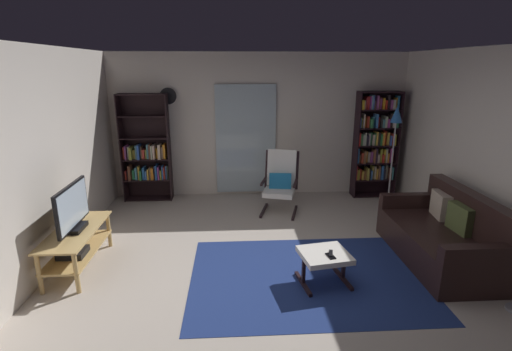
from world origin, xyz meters
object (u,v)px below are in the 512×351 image
object	(u,v)px
bookshelf_near_tv	(147,154)
leather_sofa	(444,237)
bookshelf_near_sofa	(375,142)
ottoman	(324,258)
floor_lamp_by_shelf	(396,126)
lounge_armchair	(280,180)
tv_remote	(331,253)
cell_phone	(331,256)
wall_clock	(168,96)
television	(73,209)
tv_stand	(76,244)

from	to	relation	value
bookshelf_near_tv	leather_sofa	bearing A→B (deg)	-31.37
bookshelf_near_sofa	leather_sofa	xyz separation A→B (m)	(0.02, -2.49, -0.72)
ottoman	floor_lamp_by_shelf	xyz separation A→B (m)	(1.65, 2.27, 1.11)
lounge_armchair	bookshelf_near_tv	bearing A→B (deg)	162.28
leather_sofa	lounge_armchair	world-z (taller)	lounge_armchair
bookshelf_near_tv	ottoman	distance (m)	3.97
bookshelf_near_tv	tv_remote	world-z (taller)	bookshelf_near_tv
bookshelf_near_tv	floor_lamp_by_shelf	world-z (taller)	bookshelf_near_tv
tv_remote	bookshelf_near_sofa	bearing A→B (deg)	77.36
bookshelf_near_sofa	cell_phone	xyz separation A→B (m)	(-1.55, -3.03, -0.64)
lounge_armchair	ottoman	bearing A→B (deg)	-84.33
floor_lamp_by_shelf	wall_clock	xyz separation A→B (m)	(-3.78, 0.86, 0.44)
bookshelf_near_sofa	floor_lamp_by_shelf	xyz separation A→B (m)	(0.06, -0.67, 0.39)
television	bookshelf_near_tv	size ratio (longest dim) A/B	0.44
television	lounge_armchair	bearing A→B (deg)	33.11
ottoman	wall_clock	distance (m)	4.09
bookshelf_near_sofa	wall_clock	xyz separation A→B (m)	(-3.72, 0.19, 0.82)
ottoman	wall_clock	size ratio (longest dim) A/B	2.05
bookshelf_near_sofa	ottoman	bearing A→B (deg)	-118.47
leather_sofa	floor_lamp_by_shelf	xyz separation A→B (m)	(0.03, 1.82, 1.11)
cell_phone	floor_lamp_by_shelf	xyz separation A→B (m)	(1.61, 2.36, 1.03)
wall_clock	floor_lamp_by_shelf	bearing A→B (deg)	-12.86
bookshelf_near_tv	ottoman	world-z (taller)	bookshelf_near_tv
leather_sofa	cell_phone	xyz separation A→B (m)	(-1.58, -0.54, 0.07)
lounge_armchair	floor_lamp_by_shelf	world-z (taller)	floor_lamp_by_shelf
ottoman	lounge_armchair	bearing A→B (deg)	95.67
tv_stand	ottoman	bearing A→B (deg)	-9.72
tv_stand	leather_sofa	xyz separation A→B (m)	(4.50, -0.04, -0.02)
lounge_armchair	tv_remote	xyz separation A→B (m)	(0.28, -2.29, -0.15)
bookshelf_near_sofa	leather_sofa	bearing A→B (deg)	-89.43
television	bookshelf_near_tv	distance (m)	2.50
leather_sofa	wall_clock	bearing A→B (deg)	144.38
cell_phone	wall_clock	size ratio (longest dim) A/B	0.48
bookshelf_near_tv	wall_clock	xyz separation A→B (m)	(0.42, 0.14, 1.00)
lounge_armchair	cell_phone	xyz separation A→B (m)	(0.27, -2.34, -0.15)
bookshelf_near_sofa	ottoman	distance (m)	3.42
television	wall_clock	xyz separation A→B (m)	(0.75, 2.62, 1.10)
leather_sofa	ottoman	xyz separation A→B (m)	(-1.62, -0.45, 0.00)
television	lounge_armchair	size ratio (longest dim) A/B	0.82
leather_sofa	lounge_armchair	bearing A→B (deg)	135.70
lounge_armchair	tv_remote	bearing A→B (deg)	-83.00
tv_remote	lounge_armchair	bearing A→B (deg)	111.64
television	cell_phone	size ratio (longest dim) A/B	5.97
cell_phone	floor_lamp_by_shelf	bearing A→B (deg)	43.73
bookshelf_near_tv	lounge_armchair	size ratio (longest dim) A/B	1.86
bookshelf_near_sofa	ottoman	world-z (taller)	bookshelf_near_sofa
cell_phone	floor_lamp_by_shelf	world-z (taller)	floor_lamp_by_shelf
television	bookshelf_near_tv	world-z (taller)	bookshelf_near_tv
tv_stand	cell_phone	distance (m)	2.98
bookshelf_near_sofa	cell_phone	world-z (taller)	bookshelf_near_sofa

